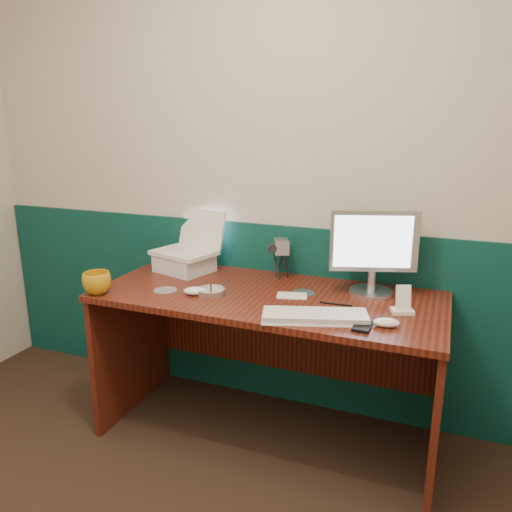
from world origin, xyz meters
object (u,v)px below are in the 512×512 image
at_px(mug, 97,283).
at_px(laptop, 183,231).
at_px(desk, 267,367).
at_px(monitor, 373,253).
at_px(camcorder, 281,260).
at_px(keyboard, 315,317).

bearing_deg(mug, laptop, 66.67).
bearing_deg(desk, monitor, 21.49).
height_order(mug, camcorder, camcorder).
bearing_deg(mug, camcorder, 37.10).
distance_m(keyboard, mug, 1.03).
height_order(keyboard, mug, mug).
distance_m(monitor, keyboard, 0.47).
xyz_separation_m(monitor, camcorder, (-0.47, 0.08, -0.10)).
relative_size(monitor, camcorder, 2.09).
xyz_separation_m(mug, camcorder, (0.72, 0.54, 0.04)).
distance_m(monitor, camcorder, 0.49).
distance_m(desk, mug, 0.90).
bearing_deg(camcorder, monitor, -33.93).
bearing_deg(laptop, desk, -1.99).
height_order(laptop, camcorder, laptop).
bearing_deg(desk, laptop, 161.89).
relative_size(keyboard, mug, 3.23).
bearing_deg(mug, monitor, 21.32).
distance_m(keyboard, camcorder, 0.58).
xyz_separation_m(desk, camcorder, (-0.02, 0.26, 0.47)).
distance_m(desk, laptop, 0.82).
distance_m(monitor, mug, 1.28).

